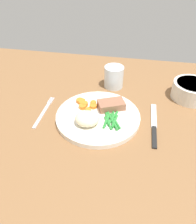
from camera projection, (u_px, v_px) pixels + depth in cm
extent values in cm
cube|color=brown|center=(90.00, 115.00, 72.22)|extent=(120.00, 90.00, 2.00)
cylinder|color=white|center=(98.00, 116.00, 68.75)|extent=(26.66, 26.66, 1.60)
cube|color=#936047|center=(111.00, 105.00, 70.19)|extent=(9.74, 8.02, 2.48)
ellipsoid|color=beige|center=(87.00, 119.00, 63.72)|extent=(7.24, 6.45, 3.81)
cylinder|color=orange|center=(80.00, 101.00, 73.10)|extent=(2.40, 2.40, 1.18)
cylinder|color=orange|center=(87.00, 110.00, 68.99)|extent=(1.89, 1.89, 1.22)
cylinder|color=orange|center=(83.00, 101.00, 73.26)|extent=(1.82, 1.82, 0.90)
cylinder|color=orange|center=(83.00, 107.00, 70.54)|extent=(2.49, 2.49, 1.19)
cylinder|color=orange|center=(85.00, 104.00, 71.56)|extent=(1.99, 1.99, 1.29)
cylinder|color=orange|center=(93.00, 106.00, 70.90)|extent=(2.45, 2.45, 0.94)
cylinder|color=orange|center=(93.00, 103.00, 72.26)|extent=(1.95, 1.95, 1.02)
cylinder|color=orange|center=(82.00, 103.00, 72.06)|extent=(2.03, 2.03, 1.24)
cylinder|color=#2D8C38|center=(112.00, 121.00, 65.20)|extent=(4.69, 7.75, 0.88)
cylinder|color=#2D8C38|center=(108.00, 123.00, 64.54)|extent=(3.42, 5.51, 0.67)
cylinder|color=#2D8C38|center=(113.00, 118.00, 66.34)|extent=(2.70, 6.75, 0.75)
cylinder|color=#2D8C38|center=(115.00, 121.00, 65.06)|extent=(1.50, 5.85, 0.75)
cylinder|color=#2D8C38|center=(106.00, 122.00, 64.92)|extent=(1.51, 5.74, 0.72)
cylinder|color=#2D8C38|center=(113.00, 117.00, 66.72)|extent=(1.25, 7.39, 0.63)
cylinder|color=#2D8C38|center=(106.00, 120.00, 65.44)|extent=(1.12, 5.63, 0.80)
cylinder|color=#2D8C38|center=(115.00, 121.00, 65.27)|extent=(4.17, 6.61, 0.73)
cylinder|color=#2D8C38|center=(108.00, 119.00, 65.93)|extent=(2.49, 5.71, 0.81)
cube|color=silver|center=(42.00, 115.00, 70.22)|extent=(1.00, 13.00, 0.40)
cube|color=silver|center=(49.00, 100.00, 76.69)|extent=(0.24, 3.60, 0.40)
cube|color=silver|center=(50.00, 101.00, 76.63)|extent=(0.24, 3.60, 0.40)
cube|color=silver|center=(51.00, 101.00, 76.58)|extent=(0.24, 3.60, 0.40)
cube|color=silver|center=(52.00, 101.00, 76.52)|extent=(0.24, 3.60, 0.40)
cube|color=black|center=(154.00, 137.00, 62.34)|extent=(1.30, 9.00, 0.64)
cube|color=silver|center=(154.00, 116.00, 70.04)|extent=(1.70, 12.00, 0.40)
cylinder|color=silver|center=(114.00, 77.00, 82.01)|extent=(7.29, 7.29, 8.24)
cylinder|color=silver|center=(114.00, 80.00, 82.93)|extent=(6.70, 6.70, 5.28)
cylinder|color=silver|center=(191.00, 91.00, 76.60)|extent=(13.49, 13.49, 6.00)
cylinder|color=beige|center=(192.00, 87.00, 75.76)|extent=(11.46, 11.46, 3.30)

